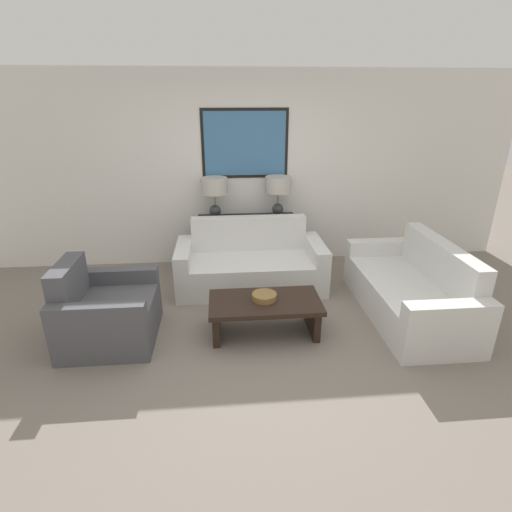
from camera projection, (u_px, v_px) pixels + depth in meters
The scene contains 10 objects.
ground_plane at pixel (261, 347), 3.96m from camera, with size 20.00×20.00×0.00m, color slate.
back_wall at pixel (245, 170), 5.59m from camera, with size 7.68×0.12×2.65m.
console_table at pixel (247, 242), 5.70m from camera, with size 1.36×0.39×0.73m.
table_lamp_left at pixel (214, 190), 5.38m from camera, with size 0.36×0.36×0.56m.
table_lamp_right at pixel (278, 188), 5.45m from camera, with size 0.36×0.36×0.56m.
couch_by_back_wall at pixel (250, 265), 5.13m from camera, with size 1.85×0.86×0.84m.
couch_by_side at pixel (411, 291), 4.45m from camera, with size 0.86×1.85×0.84m.
coffee_table at pixel (265, 309), 4.08m from camera, with size 1.13×0.59×0.38m.
decorative_bowl at pixel (264, 296), 4.05m from camera, with size 0.25×0.25×0.06m.
armchair_near_back_wall at pixel (106, 313), 3.99m from camera, with size 0.88×0.93×0.84m.
Camera 1 is at (-0.35, -3.31, 2.32)m, focal length 28.00 mm.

